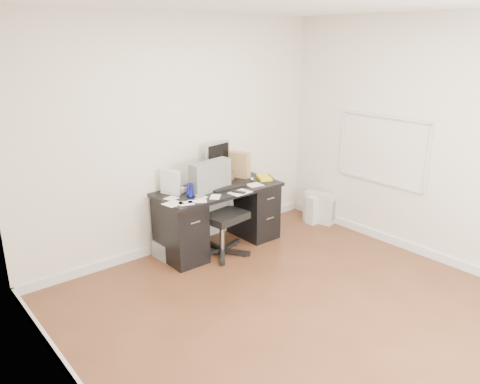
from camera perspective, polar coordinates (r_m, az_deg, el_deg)
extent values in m
plane|color=#4E2C19|center=(4.53, 7.40, -14.33)|extent=(4.00, 4.00, 0.00)
cube|color=beige|center=(5.48, -7.49, 6.75)|extent=(4.00, 0.02, 2.70)
cube|color=beige|center=(2.90, -19.74, -4.72)|extent=(0.02, 4.00, 2.70)
cube|color=beige|center=(5.58, 22.29, 5.76)|extent=(0.02, 4.00, 2.70)
cube|color=white|center=(3.83, 9.16, 22.11)|extent=(4.00, 4.00, 0.02)
cube|color=silver|center=(5.86, -6.89, -5.81)|extent=(4.00, 0.03, 0.10)
cube|color=silver|center=(5.96, 20.72, -6.52)|extent=(0.03, 4.00, 0.10)
cube|color=black|center=(5.52, -2.65, 0.32)|extent=(1.50, 0.70, 0.04)
cube|color=black|center=(5.36, -7.30, -4.66)|extent=(0.40, 0.60, 0.71)
cube|color=black|center=(5.97, 1.62, -2.07)|extent=(0.40, 0.60, 0.71)
cube|color=black|center=(5.86, -4.55, -1.47)|extent=(0.70, 0.03, 0.51)
cube|color=black|center=(5.49, -1.48, 0.59)|extent=(0.45, 0.17, 0.03)
sphere|color=#ACACB1|center=(5.74, 1.44, 1.56)|extent=(0.07, 0.07, 0.06)
cylinder|color=navy|center=(5.17, -6.14, 0.17)|extent=(0.08, 0.08, 0.16)
cube|color=silver|center=(5.30, -8.49, 1.18)|extent=(0.20, 0.27, 0.28)
cube|color=#996F4A|center=(5.90, -0.09, 3.36)|extent=(0.23, 0.31, 0.32)
cube|color=yellow|center=(5.85, 3.02, 1.74)|extent=(0.24, 0.26, 0.04)
cube|color=#B6B1A5|center=(6.54, 9.68, -1.85)|extent=(0.29, 0.45, 0.42)
cube|color=silver|center=(6.52, 9.25, -2.03)|extent=(0.28, 0.20, 0.38)
cube|color=#513318|center=(5.57, -6.91, -5.64)|extent=(0.45, 0.45, 0.37)
cube|color=slate|center=(5.57, -8.52, -6.69)|extent=(0.36, 0.30, 0.20)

